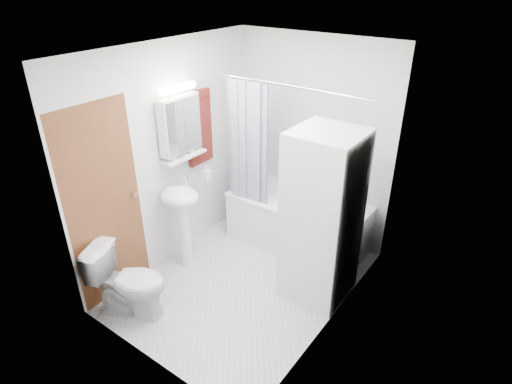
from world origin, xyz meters
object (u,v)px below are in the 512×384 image
Objects in this scene: sink at (181,209)px; washer_dryer at (322,218)px; bathtub at (298,220)px; toilet at (129,282)px.

sink is 1.51m from washer_dryer.
washer_dryer reaches higher than bathtub.
sink is 0.60× the size of washer_dryer.
bathtub is 1.54× the size of sink.
toilet is (-0.71, -1.92, 0.02)m from bathtub.
sink is (-0.84, -1.05, 0.37)m from bathtub.
toilet is (0.13, -0.87, -0.35)m from sink.
washer_dryer is (1.43, 0.46, 0.17)m from sink.
toilet is at bearing -81.30° from sink.
sink is at bearing -128.64° from bathtub.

